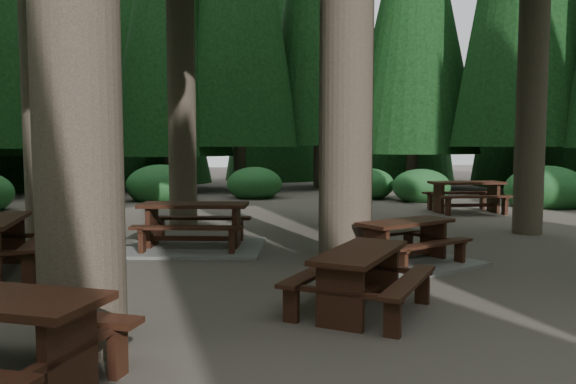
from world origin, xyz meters
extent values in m
plane|color=#4A443C|center=(0.00, 0.00, 0.00)|extent=(80.00, 80.00, 0.00)
cube|color=gray|center=(1.63, -0.29, 0.03)|extent=(2.51, 2.32, 0.05)
cube|color=black|center=(1.63, -0.29, 0.66)|extent=(1.71, 1.17, 0.05)
cube|color=black|center=(1.44, 0.21, 0.40)|extent=(1.56, 0.80, 0.04)
cube|color=black|center=(1.83, -0.78, 0.40)|extent=(1.56, 0.80, 0.04)
cube|color=black|center=(1.04, -0.52, 0.32)|extent=(0.25, 0.48, 0.64)
cube|color=black|center=(1.04, -0.52, 0.37)|extent=(0.54, 1.22, 0.05)
cube|color=black|center=(2.22, -0.05, 0.32)|extent=(0.25, 0.48, 0.64)
cube|color=black|center=(2.22, -0.05, 0.37)|extent=(0.54, 1.22, 0.05)
cube|color=black|center=(1.63, -0.29, 0.16)|extent=(1.26, 0.56, 0.07)
cube|color=black|center=(-3.81, 0.49, 0.47)|extent=(0.27, 1.86, 0.05)
cube|color=black|center=(-4.44, 1.23, 0.37)|extent=(0.57, 0.09, 0.74)
cube|color=black|center=(-4.44, 1.23, 0.43)|extent=(1.50, 0.09, 0.06)
cube|color=gray|center=(-1.47, 1.83, 0.03)|extent=(2.87, 2.58, 0.05)
cube|color=black|center=(-1.47, 1.83, 0.79)|extent=(2.03, 1.22, 0.06)
cube|color=black|center=(-1.31, 2.44, 0.48)|extent=(1.90, 0.76, 0.05)
cube|color=black|center=(-1.64, 1.22, 0.48)|extent=(1.90, 0.76, 0.05)
cube|color=black|center=(-2.21, 2.03, 0.38)|extent=(0.24, 0.58, 0.76)
cube|color=black|center=(-2.21, 2.03, 0.44)|extent=(0.49, 1.50, 0.06)
cube|color=black|center=(-0.74, 1.63, 0.38)|extent=(0.24, 0.58, 0.76)
cube|color=black|center=(-0.74, 1.63, 0.44)|extent=(0.49, 1.50, 0.06)
cube|color=black|center=(-1.47, 1.83, 0.19)|extent=(1.55, 0.50, 0.08)
cube|color=black|center=(6.26, 5.65, 0.82)|extent=(2.06, 1.01, 0.07)
cube|color=black|center=(6.34, 6.30, 0.49)|extent=(1.99, 0.52, 0.05)
cube|color=black|center=(6.18, 4.99, 0.49)|extent=(1.99, 0.52, 0.05)
cube|color=black|center=(5.47, 5.75, 0.40)|extent=(0.16, 0.61, 0.79)
cube|color=black|center=(5.47, 5.75, 0.46)|extent=(0.29, 1.59, 0.07)
cube|color=black|center=(7.04, 5.55, 0.40)|extent=(0.16, 0.61, 0.79)
cube|color=black|center=(7.04, 5.55, 0.46)|extent=(0.29, 1.59, 0.07)
cube|color=black|center=(6.26, 5.65, 0.20)|extent=(1.64, 0.29, 0.09)
cube|color=black|center=(0.04, -2.50, 0.68)|extent=(1.52, 1.65, 0.05)
cube|color=black|center=(-0.37, -2.15, 0.41)|extent=(1.20, 1.40, 0.05)
cube|color=black|center=(0.46, -2.84, 0.41)|extent=(1.20, 1.40, 0.05)
cube|color=black|center=(-0.37, -3.00, 0.32)|extent=(0.43, 0.37, 0.65)
cube|color=black|center=(-0.37, -3.00, 0.38)|extent=(1.06, 0.89, 0.05)
cube|color=black|center=(0.46, -2.00, 0.32)|extent=(0.43, 0.37, 0.65)
cube|color=black|center=(0.46, -2.00, 0.38)|extent=(1.06, 0.89, 0.05)
cube|color=black|center=(0.04, -2.50, 0.16)|extent=(0.91, 1.09, 0.07)
cube|color=black|center=(-3.10, -3.34, 0.45)|extent=(1.70, 1.08, 0.05)
cube|color=black|center=(-2.76, -4.21, 0.36)|extent=(0.33, 0.52, 0.72)
cube|color=black|center=(-2.76, -4.21, 0.42)|extent=(0.77, 1.31, 0.06)
ellipsoid|color=#216232|center=(9.44, 6.45, 0.40)|extent=(2.42, 2.42, 1.49)
ellipsoid|color=#216232|center=(6.43, 8.69, 0.40)|extent=(1.90, 1.90, 1.17)
ellipsoid|color=#216232|center=(5.14, 10.17, 0.40)|extent=(1.84, 1.84, 1.13)
ellipsoid|color=#216232|center=(1.30, 11.25, 0.40)|extent=(1.95, 1.95, 1.20)
ellipsoid|color=#216232|center=(-1.94, 11.21, 0.40)|extent=(2.31, 2.31, 1.42)
ellipsoid|color=#216232|center=(-4.09, 10.56, 0.40)|extent=(1.93, 1.93, 1.19)
cone|color=black|center=(11.00, 19.74, 9.51)|extent=(5.26, 5.26, 19.02)
cone|color=black|center=(4.25, 21.60, 8.07)|extent=(5.34, 5.34, 16.14)
cone|color=black|center=(-2.52, 20.86, 8.43)|extent=(6.57, 6.57, 16.86)
camera|label=1|loc=(-2.16, -8.24, 1.85)|focal=35.00mm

